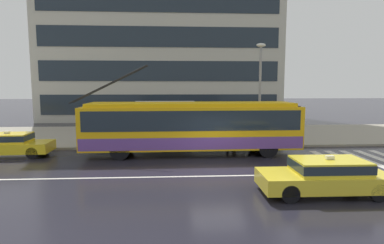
{
  "coord_description": "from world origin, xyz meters",
  "views": [
    {
      "loc": [
        -2.07,
        -14.17,
        3.85
      ],
      "look_at": [
        -1.06,
        3.0,
        1.85
      ],
      "focal_mm": 29.27,
      "sensor_mm": 36.0,
      "label": 1
    }
  ],
  "objects_px": {
    "bus_shelter": "(165,112)",
    "street_lamp": "(260,84)",
    "pedestrian_walking_past": "(162,117)",
    "pedestrian_approaching_curb": "(234,127)",
    "taxi_oncoming_near": "(326,175)",
    "trolleybus": "(192,126)",
    "taxi_queued_behind_bus": "(10,144)",
    "pedestrian_waiting_by_pole": "(254,117)",
    "pedestrian_at_shelter": "(228,118)"
  },
  "relations": [
    {
      "from": "trolleybus",
      "to": "pedestrian_walking_past",
      "type": "bearing_deg",
      "value": 112.42
    },
    {
      "from": "trolleybus",
      "to": "pedestrian_walking_past",
      "type": "xyz_separation_m",
      "value": [
        -1.81,
        4.39,
        0.07
      ]
    },
    {
      "from": "bus_shelter",
      "to": "street_lamp",
      "type": "relative_size",
      "value": 0.61
    },
    {
      "from": "taxi_queued_behind_bus",
      "to": "street_lamp",
      "type": "bearing_deg",
      "value": 9.83
    },
    {
      "from": "pedestrian_waiting_by_pole",
      "to": "pedestrian_approaching_curb",
      "type": "bearing_deg",
      "value": -150.67
    },
    {
      "from": "taxi_queued_behind_bus",
      "to": "trolleybus",
      "type": "bearing_deg",
      "value": -0.3
    },
    {
      "from": "taxi_queued_behind_bus",
      "to": "bus_shelter",
      "type": "relative_size",
      "value": 1.09
    },
    {
      "from": "bus_shelter",
      "to": "pedestrian_waiting_by_pole",
      "type": "height_order",
      "value": "bus_shelter"
    },
    {
      "from": "trolleybus",
      "to": "pedestrian_approaching_curb",
      "type": "height_order",
      "value": "trolleybus"
    },
    {
      "from": "taxi_queued_behind_bus",
      "to": "bus_shelter",
      "type": "bearing_deg",
      "value": 21.95
    },
    {
      "from": "pedestrian_approaching_curb",
      "to": "pedestrian_walking_past",
      "type": "relative_size",
      "value": 0.86
    },
    {
      "from": "street_lamp",
      "to": "pedestrian_approaching_curb",
      "type": "bearing_deg",
      "value": 159.02
    },
    {
      "from": "taxi_queued_behind_bus",
      "to": "taxi_oncoming_near",
      "type": "height_order",
      "value": "same"
    },
    {
      "from": "taxi_queued_behind_bus",
      "to": "street_lamp",
      "type": "relative_size",
      "value": 0.67
    },
    {
      "from": "pedestrian_waiting_by_pole",
      "to": "trolleybus",
      "type": "bearing_deg",
      "value": -138.74
    },
    {
      "from": "trolleybus",
      "to": "taxi_oncoming_near",
      "type": "xyz_separation_m",
      "value": [
        4.38,
        -6.83,
        -0.91
      ]
    },
    {
      "from": "pedestrian_walking_past",
      "to": "street_lamp",
      "type": "distance_m",
      "value": 6.98
    },
    {
      "from": "taxi_oncoming_near",
      "to": "pedestrian_waiting_by_pole",
      "type": "xyz_separation_m",
      "value": [
        0.22,
        10.87,
        0.97
      ]
    },
    {
      "from": "pedestrian_walking_past",
      "to": "pedestrian_approaching_curb",
      "type": "bearing_deg",
      "value": -14.32
    },
    {
      "from": "trolleybus",
      "to": "pedestrian_approaching_curb",
      "type": "bearing_deg",
      "value": 46.15
    },
    {
      "from": "trolleybus",
      "to": "street_lamp",
      "type": "height_order",
      "value": "street_lamp"
    },
    {
      "from": "pedestrian_waiting_by_pole",
      "to": "taxi_queued_behind_bus",
      "type": "bearing_deg",
      "value": -164.73
    },
    {
      "from": "taxi_oncoming_near",
      "to": "bus_shelter",
      "type": "xyz_separation_m",
      "value": [
        -5.96,
        10.27,
        1.44
      ]
    },
    {
      "from": "pedestrian_approaching_curb",
      "to": "pedestrian_waiting_by_pole",
      "type": "height_order",
      "value": "pedestrian_waiting_by_pole"
    },
    {
      "from": "pedestrian_approaching_curb",
      "to": "pedestrian_walking_past",
      "type": "distance_m",
      "value": 5.02
    },
    {
      "from": "taxi_oncoming_near",
      "to": "pedestrian_walking_past",
      "type": "bearing_deg",
      "value": 118.9
    },
    {
      "from": "taxi_queued_behind_bus",
      "to": "pedestrian_walking_past",
      "type": "height_order",
      "value": "pedestrian_walking_past"
    },
    {
      "from": "street_lamp",
      "to": "trolleybus",
      "type": "bearing_deg",
      "value": -150.51
    },
    {
      "from": "pedestrian_approaching_curb",
      "to": "pedestrian_waiting_by_pole",
      "type": "relative_size",
      "value": 0.84
    },
    {
      "from": "pedestrian_at_shelter",
      "to": "pedestrian_walking_past",
      "type": "height_order",
      "value": "pedestrian_at_shelter"
    },
    {
      "from": "trolleybus",
      "to": "pedestrian_approaching_curb",
      "type": "relative_size",
      "value": 7.53
    },
    {
      "from": "pedestrian_walking_past",
      "to": "trolleybus",
      "type": "bearing_deg",
      "value": -67.58
    },
    {
      "from": "taxi_oncoming_near",
      "to": "street_lamp",
      "type": "distance_m",
      "value": 9.94
    },
    {
      "from": "pedestrian_at_shelter",
      "to": "pedestrian_walking_past",
      "type": "distance_m",
      "value": 4.7
    },
    {
      "from": "trolleybus",
      "to": "pedestrian_approaching_curb",
      "type": "distance_m",
      "value": 4.4
    },
    {
      "from": "trolleybus",
      "to": "bus_shelter",
      "type": "relative_size",
      "value": 3.2
    },
    {
      "from": "pedestrian_walking_past",
      "to": "taxi_queued_behind_bus",
      "type": "bearing_deg",
      "value": -152.08
    },
    {
      "from": "pedestrian_approaching_curb",
      "to": "street_lamp",
      "type": "distance_m",
      "value": 3.25
    },
    {
      "from": "pedestrian_at_shelter",
      "to": "pedestrian_approaching_curb",
      "type": "distance_m",
      "value": 1.1
    },
    {
      "from": "taxi_queued_behind_bus",
      "to": "pedestrian_waiting_by_pole",
      "type": "bearing_deg",
      "value": 15.27
    },
    {
      "from": "pedestrian_at_shelter",
      "to": "pedestrian_waiting_by_pole",
      "type": "relative_size",
      "value": 1.03
    },
    {
      "from": "taxi_queued_behind_bus",
      "to": "pedestrian_approaching_curb",
      "type": "relative_size",
      "value": 2.56
    },
    {
      "from": "bus_shelter",
      "to": "street_lamp",
      "type": "xyz_separation_m",
      "value": [
        6.12,
        -0.87,
        1.8
      ]
    },
    {
      "from": "taxi_queued_behind_bus",
      "to": "pedestrian_waiting_by_pole",
      "type": "distance_m",
      "value": 15.15
    },
    {
      "from": "pedestrian_walking_past",
      "to": "pedestrian_waiting_by_pole",
      "type": "height_order",
      "value": "pedestrian_waiting_by_pole"
    },
    {
      "from": "trolleybus",
      "to": "taxi_queued_behind_bus",
      "type": "height_order",
      "value": "trolleybus"
    },
    {
      "from": "pedestrian_at_shelter",
      "to": "trolleybus",
      "type": "bearing_deg",
      "value": -134.97
    },
    {
      "from": "taxi_queued_behind_bus",
      "to": "pedestrian_at_shelter",
      "type": "height_order",
      "value": "pedestrian_at_shelter"
    },
    {
      "from": "taxi_queued_behind_bus",
      "to": "bus_shelter",
      "type": "height_order",
      "value": "bus_shelter"
    },
    {
      "from": "taxi_oncoming_near",
      "to": "pedestrian_walking_past",
      "type": "distance_m",
      "value": 12.85
    }
  ]
}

